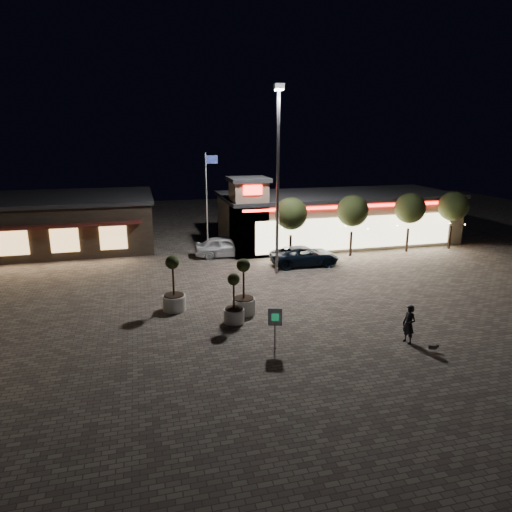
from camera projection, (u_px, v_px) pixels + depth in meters
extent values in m
plane|color=slate|center=(285.00, 321.00, 23.62)|extent=(90.00, 90.00, 0.00)
cube|color=gray|center=(337.00, 219.00, 40.45)|extent=(20.00, 8.00, 4.00)
cube|color=#262628|center=(338.00, 195.00, 39.89)|extent=(20.40, 8.40, 0.30)
cube|color=beige|center=(357.00, 233.00, 36.78)|extent=(17.00, 0.12, 2.60)
cube|color=#FF1C14|center=(359.00, 206.00, 36.18)|extent=(19.00, 0.10, 0.18)
cube|color=gray|center=(249.00, 219.00, 35.59)|extent=(2.60, 2.60, 5.80)
cube|color=#262628|center=(248.00, 179.00, 34.79)|extent=(3.00, 3.00, 0.30)
cube|color=#FF1C14|center=(253.00, 190.00, 33.70)|extent=(1.40, 0.10, 0.70)
cube|color=#382D23|center=(54.00, 223.00, 38.39)|extent=(16.00, 10.00, 4.00)
cube|color=#262628|center=(51.00, 198.00, 37.82)|extent=(16.40, 10.40, 0.30)
cube|color=#591E19|center=(40.00, 227.00, 33.13)|extent=(14.40, 0.80, 0.15)
cube|color=#EFB76B|center=(14.00, 243.00, 33.29)|extent=(2.00, 0.12, 1.80)
cube|color=#EFB76B|center=(65.00, 240.00, 34.14)|extent=(2.00, 0.12, 1.80)
cube|color=#EFB76B|center=(113.00, 238.00, 34.98)|extent=(2.00, 0.12, 1.80)
cylinder|color=gray|center=(278.00, 186.00, 29.99)|extent=(0.20, 0.20, 12.00)
cube|color=gray|center=(279.00, 86.00, 28.36)|extent=(0.60, 0.40, 0.35)
cube|color=white|center=(279.00, 90.00, 28.41)|extent=(0.45, 0.30, 0.08)
cylinder|color=white|center=(207.00, 207.00, 34.22)|extent=(0.10, 0.10, 8.00)
cube|color=navy|center=(212.00, 160.00, 33.41)|extent=(0.90, 0.04, 0.60)
cylinder|color=#332319|center=(290.00, 248.00, 34.61)|extent=(0.20, 0.20, 1.92)
sphere|color=#2D3819|center=(291.00, 214.00, 33.92)|extent=(2.42, 2.42, 2.42)
cylinder|color=#332319|center=(351.00, 244.00, 35.82)|extent=(0.20, 0.20, 1.92)
sphere|color=#2D3819|center=(353.00, 211.00, 35.13)|extent=(2.42, 2.42, 2.42)
cylinder|color=#332319|center=(407.00, 240.00, 37.03)|extent=(0.20, 0.20, 1.92)
sphere|color=#2D3819|center=(410.00, 208.00, 36.34)|extent=(2.42, 2.42, 2.42)
cylinder|color=#332319|center=(450.00, 237.00, 37.99)|extent=(0.20, 0.20, 1.92)
sphere|color=#2D3819|center=(453.00, 206.00, 37.30)|extent=(2.42, 2.42, 2.42)
imported|color=black|center=(305.00, 256.00, 33.37)|extent=(5.10, 2.48, 1.40)
imported|color=silver|center=(225.00, 247.00, 35.59)|extent=(4.89, 2.39, 1.61)
imported|color=black|center=(409.00, 324.00, 20.96)|extent=(0.59, 0.75, 1.83)
cube|color=#59514C|center=(432.00, 347.00, 20.27)|extent=(0.37, 0.26, 0.18)
sphere|color=#59514C|center=(437.00, 346.00, 20.23)|extent=(0.16, 0.16, 0.16)
cylinder|color=silver|center=(174.00, 303.00, 24.98)|extent=(1.26, 1.26, 0.84)
cylinder|color=black|center=(174.00, 295.00, 24.86)|extent=(1.09, 1.09, 0.06)
cylinder|color=#332319|center=(173.00, 278.00, 24.61)|extent=(0.10, 0.10, 1.89)
sphere|color=#2D3819|center=(172.00, 262.00, 24.37)|extent=(0.73, 0.73, 0.73)
cylinder|color=silver|center=(234.00, 316.00, 23.38)|extent=(1.07, 1.07, 0.71)
cylinder|color=black|center=(234.00, 309.00, 23.29)|extent=(0.93, 0.93, 0.05)
cylinder|color=#332319|center=(234.00, 293.00, 23.07)|extent=(0.09, 0.09, 1.61)
sphere|color=#2D3819|center=(234.00, 279.00, 22.87)|extent=(0.62, 0.62, 0.62)
cylinder|color=silver|center=(244.00, 306.00, 24.52)|extent=(1.25, 1.25, 0.83)
cylinder|color=black|center=(244.00, 298.00, 24.40)|extent=(1.08, 1.08, 0.06)
cylinder|color=#332319|center=(244.00, 281.00, 24.15)|extent=(0.10, 0.10, 1.87)
sphere|color=#2D3819|center=(243.00, 265.00, 23.92)|extent=(0.73, 0.73, 0.73)
cylinder|color=gray|center=(275.00, 336.00, 20.54)|extent=(0.08, 0.08, 1.17)
cube|color=white|center=(275.00, 317.00, 20.30)|extent=(0.62, 0.25, 0.83)
cube|color=#178D51|center=(275.00, 317.00, 20.26)|extent=(0.33, 0.12, 0.34)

